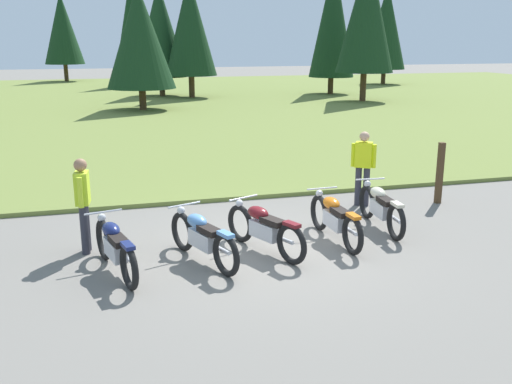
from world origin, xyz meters
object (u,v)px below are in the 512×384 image
at_px(motorcycle_orange, 335,218).
at_px(trail_marker_post, 440,173).
at_px(motorcycle_cream, 381,207).
at_px(motorcycle_navy, 115,247).
at_px(rider_near_row_end, 363,164).
at_px(motorcycle_sky_blue, 203,237).
at_px(motorcycle_maroon, 264,228).
at_px(rider_with_back_turned, 83,200).

distance_m(motorcycle_orange, trail_marker_post, 3.73).
xyz_separation_m(motorcycle_cream, trail_marker_post, (2.13, 1.30, 0.26)).
xyz_separation_m(motorcycle_navy, rider_near_row_end, (5.46, 2.49, 0.51)).
xyz_separation_m(motorcycle_sky_blue, trail_marker_post, (5.81, 2.12, 0.26)).
distance_m(motorcycle_maroon, trail_marker_post, 5.09).
height_order(motorcycle_navy, motorcycle_maroon, same).
bearing_deg(motorcycle_navy, motorcycle_cream, 10.08).
relative_size(motorcycle_maroon, motorcycle_cream, 0.94).
height_order(motorcycle_cream, rider_near_row_end, rider_near_row_end).
xyz_separation_m(motorcycle_orange, trail_marker_post, (3.29, 1.74, 0.26)).
relative_size(motorcycle_cream, trail_marker_post, 1.51).
relative_size(motorcycle_sky_blue, motorcycle_maroon, 1.02).
bearing_deg(motorcycle_sky_blue, motorcycle_navy, -176.48).
distance_m(motorcycle_navy, motorcycle_maroon, 2.54).
relative_size(motorcycle_orange, trail_marker_post, 1.51).
height_order(motorcycle_navy, rider_with_back_turned, rider_with_back_turned).
relative_size(motorcycle_maroon, rider_with_back_turned, 1.18).
height_order(motorcycle_sky_blue, motorcycle_orange, same).
bearing_deg(rider_with_back_turned, motorcycle_orange, -8.14).
height_order(motorcycle_navy, trail_marker_post, trail_marker_post).
bearing_deg(motorcycle_sky_blue, motorcycle_maroon, 8.93).
bearing_deg(motorcycle_navy, motorcycle_orange, 6.74).
bearing_deg(rider_near_row_end, motorcycle_maroon, -142.82).
bearing_deg(trail_marker_post, rider_with_back_turned, -171.79).
bearing_deg(motorcycle_orange, motorcycle_navy, -173.26).
bearing_deg(rider_near_row_end, trail_marker_post, -9.08).
distance_m(motorcycle_navy, rider_with_back_turned, 1.29).
height_order(motorcycle_cream, rider_with_back_turned, rider_with_back_turned).
xyz_separation_m(rider_near_row_end, rider_with_back_turned, (-5.92, -1.39, 0.00)).
distance_m(motorcycle_navy, motorcycle_orange, 3.97).
relative_size(motorcycle_cream, rider_near_row_end, 1.26).
height_order(motorcycle_maroon, motorcycle_cream, same).
relative_size(motorcycle_maroon, trail_marker_post, 1.42).
relative_size(motorcycle_orange, rider_near_row_end, 1.26).
distance_m(motorcycle_sky_blue, motorcycle_cream, 3.78).
bearing_deg(motorcycle_cream, motorcycle_orange, -159.15).
bearing_deg(motorcycle_maroon, rider_with_back_turned, 164.45).
height_order(motorcycle_sky_blue, rider_near_row_end, rider_near_row_end).
distance_m(motorcycle_maroon, motorcycle_orange, 1.43).
distance_m(motorcycle_maroon, motorcycle_cream, 2.65).
xyz_separation_m(motorcycle_sky_blue, motorcycle_cream, (3.69, 0.82, 0.00)).
xyz_separation_m(motorcycle_sky_blue, rider_near_row_end, (4.05, 2.40, 0.51)).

